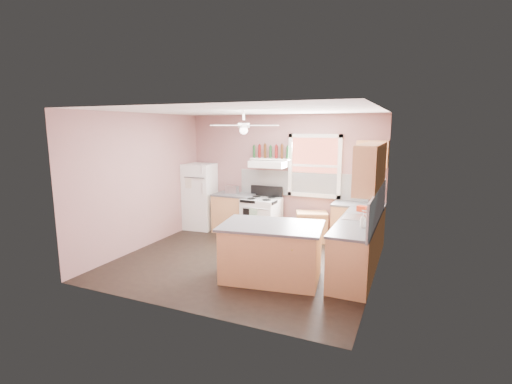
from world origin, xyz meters
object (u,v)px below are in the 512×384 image
at_px(refrigerator, 200,196).
at_px(island, 271,253).
at_px(stove, 261,217).
at_px(cart, 311,227).
at_px(toaster, 232,190).

distance_m(refrigerator, island, 3.45).
height_order(stove, island, same).
distance_m(stove, cart, 1.14).
bearing_deg(refrigerator, toaster, -1.27).
height_order(refrigerator, stove, refrigerator).
distance_m(stove, island, 2.38).
bearing_deg(refrigerator, island, -44.02).
distance_m(cart, island, 2.20).
distance_m(refrigerator, toaster, 0.86).
relative_size(toaster, cart, 0.44).
xyz_separation_m(refrigerator, island, (2.67, -2.15, -0.35)).
bearing_deg(island, cart, 79.51).
bearing_deg(toaster, island, -55.57).
bearing_deg(toaster, cart, -5.76).
bearing_deg(island, refrigerator, 132.44).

